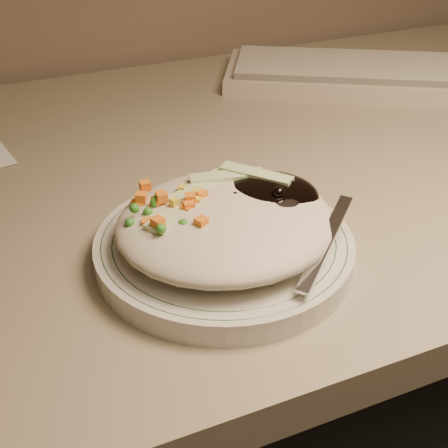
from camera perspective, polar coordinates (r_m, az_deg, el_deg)
name	(u,v)px	position (r m, az deg, el deg)	size (l,w,h in m)	color
desk	(209,295)	(0.83, -1.41, -6.50)	(1.40, 0.70, 0.74)	gray
plate	(224,248)	(0.55, 0.00, -2.25)	(0.23, 0.23, 0.02)	silver
plate_rim	(224,239)	(0.55, 0.00, -1.40)	(0.22, 0.22, 0.00)	#144723
meal	(229,218)	(0.54, 0.45, 0.56)	(0.20, 0.19, 0.05)	beige
keyboard	(375,74)	(0.98, 13.62, 13.16)	(0.46, 0.35, 0.03)	#B5A895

